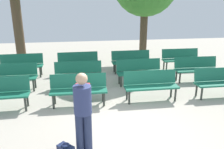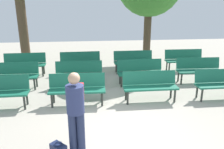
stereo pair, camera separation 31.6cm
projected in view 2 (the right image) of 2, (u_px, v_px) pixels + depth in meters
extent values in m
plane|color=#B2A899|center=(123.00, 130.00, 5.44)|extent=(24.00, 24.00, 0.00)
cylinder|color=#2D332D|center=(24.00, 103.00, 6.40)|extent=(0.06, 0.06, 0.40)
cylinder|color=#2D332D|center=(27.00, 98.00, 6.71)|extent=(0.06, 0.06, 0.40)
cube|color=#19664C|center=(77.00, 90.00, 6.64)|extent=(1.61, 0.48, 0.05)
cube|color=#19664C|center=(77.00, 80.00, 6.76)|extent=(1.60, 0.16, 0.40)
cylinder|color=#2D332D|center=(52.00, 101.00, 6.51)|extent=(0.06, 0.06, 0.40)
cylinder|color=#2D332D|center=(102.00, 99.00, 6.61)|extent=(0.06, 0.06, 0.40)
cylinder|color=#2D332D|center=(54.00, 96.00, 6.81)|extent=(0.06, 0.06, 0.40)
cylinder|color=#2D332D|center=(102.00, 95.00, 6.92)|extent=(0.06, 0.06, 0.40)
cube|color=#19664C|center=(150.00, 88.00, 6.86)|extent=(1.60, 0.45, 0.05)
cube|color=#19664C|center=(149.00, 78.00, 6.97)|extent=(1.60, 0.13, 0.40)
cylinder|color=#2D332D|center=(128.00, 98.00, 6.70)|extent=(0.06, 0.06, 0.40)
cylinder|color=#2D332D|center=(175.00, 96.00, 6.85)|extent=(0.06, 0.06, 0.40)
cylinder|color=#2D332D|center=(126.00, 94.00, 7.01)|extent=(0.06, 0.06, 0.40)
cylinder|color=#2D332D|center=(171.00, 92.00, 7.15)|extent=(0.06, 0.06, 0.40)
cube|color=#19664C|center=(222.00, 85.00, 7.04)|extent=(1.60, 0.44, 0.05)
cube|color=#19664C|center=(220.00, 76.00, 7.15)|extent=(1.60, 0.12, 0.40)
cylinder|color=#2D332D|center=(202.00, 95.00, 6.89)|extent=(0.06, 0.06, 0.40)
cylinder|color=#2D332D|center=(197.00, 91.00, 7.19)|extent=(0.06, 0.06, 0.40)
cube|color=#19664C|center=(13.00, 77.00, 7.79)|extent=(1.61, 0.46, 0.05)
cube|color=#19664C|center=(14.00, 68.00, 7.90)|extent=(1.60, 0.14, 0.40)
cylinder|color=#2D332D|center=(35.00, 84.00, 7.77)|extent=(0.06, 0.06, 0.40)
cylinder|color=#2D332D|center=(37.00, 81.00, 8.07)|extent=(0.06, 0.06, 0.40)
cube|color=#19664C|center=(79.00, 75.00, 7.97)|extent=(1.60, 0.45, 0.05)
cube|color=#19664C|center=(79.00, 67.00, 8.08)|extent=(1.60, 0.13, 0.40)
cylinder|color=#2D332D|center=(58.00, 84.00, 7.82)|extent=(0.06, 0.06, 0.40)
cylinder|color=#2D332D|center=(100.00, 82.00, 7.95)|extent=(0.06, 0.06, 0.40)
cylinder|color=#2D332D|center=(59.00, 81.00, 8.12)|extent=(0.06, 0.06, 0.40)
cylinder|color=#2D332D|center=(99.00, 79.00, 8.25)|extent=(0.06, 0.06, 0.40)
cube|color=#19664C|center=(140.00, 73.00, 8.18)|extent=(1.61, 0.47, 0.05)
cube|color=#19664C|center=(139.00, 65.00, 8.29)|extent=(1.60, 0.15, 0.40)
cylinder|color=#2D332D|center=(121.00, 82.00, 8.02)|extent=(0.06, 0.06, 0.40)
cylinder|color=#2D332D|center=(161.00, 80.00, 8.18)|extent=(0.06, 0.06, 0.40)
cylinder|color=#2D332D|center=(120.00, 79.00, 8.32)|extent=(0.06, 0.06, 0.40)
cylinder|color=#2D332D|center=(158.00, 77.00, 8.48)|extent=(0.06, 0.06, 0.40)
cube|color=#19664C|center=(199.00, 71.00, 8.41)|extent=(1.61, 0.48, 0.05)
cube|color=#19664C|center=(198.00, 63.00, 8.53)|extent=(1.60, 0.17, 0.40)
cylinder|color=#2D332D|center=(181.00, 79.00, 8.28)|extent=(0.06, 0.06, 0.40)
cylinder|color=#2D332D|center=(219.00, 78.00, 8.38)|extent=(0.06, 0.06, 0.40)
cylinder|color=#2D332D|center=(178.00, 76.00, 8.59)|extent=(0.06, 0.06, 0.40)
cylinder|color=#2D332D|center=(215.00, 75.00, 8.69)|extent=(0.06, 0.06, 0.40)
cube|color=#19664C|center=(24.00, 65.00, 9.14)|extent=(1.61, 0.47, 0.05)
cube|color=#19664C|center=(25.00, 58.00, 9.25)|extent=(1.60, 0.15, 0.40)
cylinder|color=#2D332D|center=(5.00, 73.00, 8.98)|extent=(0.06, 0.06, 0.40)
cylinder|color=#2D332D|center=(43.00, 71.00, 9.13)|extent=(0.06, 0.06, 0.40)
cylinder|color=#2D332D|center=(8.00, 70.00, 9.28)|extent=(0.06, 0.06, 0.40)
cylinder|color=#2D332D|center=(44.00, 69.00, 9.44)|extent=(0.06, 0.06, 0.40)
cube|color=#19664C|center=(80.00, 64.00, 9.36)|extent=(1.61, 0.47, 0.05)
cube|color=#19664C|center=(80.00, 57.00, 9.47)|extent=(1.60, 0.15, 0.40)
cylinder|color=#2D332D|center=(63.00, 71.00, 9.20)|extent=(0.06, 0.06, 0.40)
cylinder|color=#2D332D|center=(98.00, 70.00, 9.36)|extent=(0.06, 0.06, 0.40)
cylinder|color=#2D332D|center=(63.00, 69.00, 9.50)|extent=(0.06, 0.06, 0.40)
cylinder|color=#2D332D|center=(98.00, 67.00, 9.66)|extent=(0.06, 0.06, 0.40)
cube|color=#19664C|center=(134.00, 62.00, 9.55)|extent=(1.60, 0.45, 0.05)
cube|color=#19664C|center=(133.00, 55.00, 9.66)|extent=(1.60, 0.14, 0.40)
cylinder|color=#2D332D|center=(117.00, 69.00, 9.39)|extent=(0.06, 0.06, 0.40)
cylinder|color=#2D332D|center=(151.00, 68.00, 9.54)|extent=(0.06, 0.06, 0.40)
cylinder|color=#2D332D|center=(116.00, 67.00, 9.69)|extent=(0.06, 0.06, 0.40)
cylinder|color=#2D332D|center=(149.00, 66.00, 9.84)|extent=(0.06, 0.06, 0.40)
cube|color=#19664C|center=(185.00, 61.00, 9.79)|extent=(1.60, 0.46, 0.05)
cube|color=#19664C|center=(183.00, 54.00, 9.91)|extent=(1.60, 0.14, 0.40)
cylinder|color=#2D332D|center=(169.00, 67.00, 9.65)|extent=(0.06, 0.06, 0.40)
cylinder|color=#2D332D|center=(202.00, 67.00, 9.78)|extent=(0.06, 0.06, 0.40)
cylinder|color=#2D332D|center=(167.00, 65.00, 9.95)|extent=(0.06, 0.06, 0.40)
cylinder|color=#2D332D|center=(198.00, 65.00, 10.08)|extent=(0.06, 0.06, 0.40)
cylinder|color=#4C3A28|center=(147.00, 33.00, 11.08)|extent=(0.35, 0.35, 2.69)
cylinder|color=#4C3A28|center=(23.00, 26.00, 10.45)|extent=(0.41, 0.41, 3.50)
cylinder|color=navy|center=(81.00, 132.00, 4.60)|extent=(0.16, 0.16, 0.85)
cylinder|color=navy|center=(73.00, 132.00, 4.59)|extent=(0.16, 0.16, 0.85)
cylinder|color=navy|center=(75.00, 99.00, 4.38)|extent=(0.36, 0.36, 0.55)
sphere|color=tan|center=(74.00, 78.00, 4.25)|extent=(0.22, 0.22, 0.22)
cube|color=red|center=(77.00, 93.00, 4.61)|extent=(0.29, 0.20, 0.36)
torus|color=#192347|center=(58.00, 144.00, 4.47)|extent=(0.16, 0.16, 0.02)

